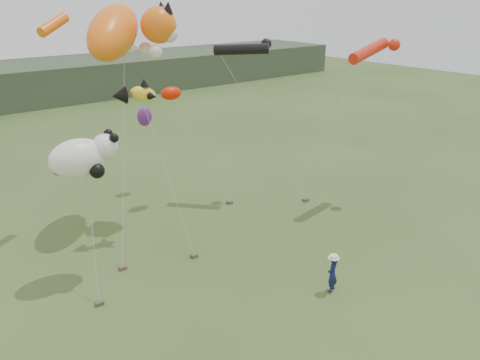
# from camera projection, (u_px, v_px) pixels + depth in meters

# --- Properties ---
(ground) EXTENTS (120.00, 120.00, 0.00)m
(ground) POSITION_uv_depth(u_px,v_px,m) (298.00, 283.00, 19.44)
(ground) COLOR #385123
(ground) RESTS_ON ground
(festival_attendant) EXTENTS (0.65, 0.53, 1.55)m
(festival_attendant) POSITION_uv_depth(u_px,v_px,m) (332.00, 274.00, 18.65)
(festival_attendant) COLOR #121944
(festival_attendant) RESTS_ON ground
(sandbag_anchors) EXTENTS (13.62, 4.62, 0.16)m
(sandbag_anchors) POSITION_uv_depth(u_px,v_px,m) (201.00, 239.00, 22.73)
(sandbag_anchors) COLOR brown
(sandbag_anchors) RESTS_ON ground
(cat_kite) EXTENTS (6.11, 5.09, 3.46)m
(cat_kite) POSITION_uv_depth(u_px,v_px,m) (124.00, 31.00, 21.99)
(cat_kite) COLOR orange
(cat_kite) RESTS_ON ground
(fish_kite) EXTENTS (2.12, 1.38, 1.13)m
(fish_kite) POSITION_uv_depth(u_px,v_px,m) (134.00, 94.00, 21.02)
(fish_kite) COLOR yellow
(fish_kite) RESTS_ON ground
(tube_kites) EXTENTS (7.69, 6.86, 1.15)m
(tube_kites) POSITION_uv_depth(u_px,v_px,m) (315.00, 49.00, 24.73)
(tube_kites) COLOR black
(tube_kites) RESTS_ON ground
(panda_kite) EXTENTS (2.72, 1.76, 1.69)m
(panda_kite) POSITION_uv_depth(u_px,v_px,m) (83.00, 157.00, 18.33)
(panda_kite) COLOR white
(panda_kite) RESTS_ON ground
(misc_kites) EXTENTS (1.52, 3.06, 2.58)m
(misc_kites) POSITION_uv_depth(u_px,v_px,m) (157.00, 105.00, 26.15)
(misc_kites) COLOR red
(misc_kites) RESTS_ON ground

